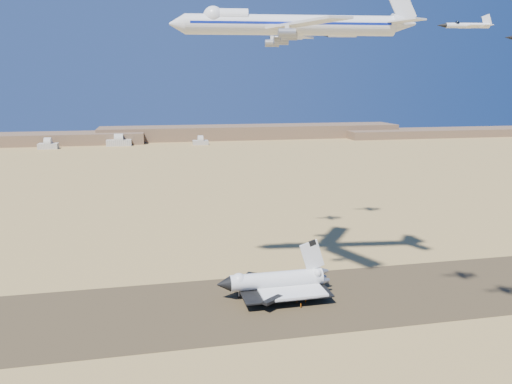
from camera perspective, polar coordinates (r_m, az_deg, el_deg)
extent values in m
plane|color=#AC8B4C|center=(171.91, -3.90, -13.03)|extent=(1200.00, 1200.00, 0.00)
cube|color=#4E3E27|center=(171.89, -3.90, -13.03)|extent=(600.00, 50.00, 0.06)
cube|color=#806147|center=(711.36, -0.43, 6.89)|extent=(420.00, 60.00, 18.00)
cube|color=#806147|center=(789.32, 20.51, 6.39)|extent=(300.00, 60.00, 11.00)
cube|color=beige|center=(639.39, -22.65, 4.87)|extent=(22.00, 14.00, 6.50)
cube|color=beige|center=(644.24, -15.38, 5.46)|extent=(30.00, 15.00, 7.50)
cube|color=beige|center=(636.15, -6.37, 5.64)|extent=(19.00, 12.50, 5.50)
cylinder|color=silver|center=(177.95, 2.28, -9.97)|extent=(32.63, 6.27, 5.69)
cone|color=black|center=(174.34, -3.70, -10.47)|extent=(4.67, 5.49, 5.41)
sphere|color=silver|center=(174.87, -1.97, -10.09)|extent=(5.29, 5.29, 5.29)
cube|color=silver|center=(179.88, 3.54, -10.55)|extent=(22.80, 24.80, 0.92)
cube|color=black|center=(179.52, 2.91, -10.74)|extent=(30.93, 24.94, 0.51)
cube|color=silver|center=(178.89, 6.42, -7.21)|extent=(9.44, 0.88, 11.71)
cylinder|color=gray|center=(176.93, -1.96, -11.68)|extent=(0.37, 0.37, 3.25)
cylinder|color=black|center=(177.36, -1.96, -11.99)|extent=(1.13, 0.48, 1.12)
cylinder|color=gray|center=(176.81, 4.65, -11.73)|extent=(0.37, 0.37, 3.25)
cylinder|color=black|center=(177.24, 4.65, -12.05)|extent=(1.13, 0.48, 1.12)
cylinder|color=gray|center=(185.73, 3.69, -10.51)|extent=(0.37, 0.37, 3.25)
cylinder|color=black|center=(186.14, 3.69, -10.81)|extent=(1.13, 0.48, 1.12)
cylinder|color=white|center=(169.82, 4.02, 18.49)|extent=(68.06, 14.43, 6.38)
cone|color=white|center=(168.12, -9.00, 18.45)|extent=(5.71, 6.93, 6.38)
sphere|color=white|center=(168.09, -4.89, 19.34)|extent=(6.58, 6.58, 6.58)
cube|color=white|center=(154.39, 5.76, 18.67)|extent=(19.16, 31.13, 0.70)
cube|color=white|center=(185.67, 3.85, 17.57)|extent=(24.45, 29.67, 0.70)
cube|color=white|center=(172.96, 16.85, 18.25)|extent=(9.35, 12.24, 0.50)
cube|color=white|center=(185.03, 15.30, 17.89)|extent=(10.96, 12.06, 0.50)
cube|color=white|center=(179.83, 16.18, 20.11)|extent=(11.37, 2.05, 14.25)
cylinder|color=gray|center=(160.26, 3.79, 17.38)|extent=(5.26, 3.17, 2.59)
cylinder|color=gray|center=(151.13, 3.55, 17.71)|extent=(5.26, 3.17, 2.59)
cylinder|color=gray|center=(177.95, 2.87, 16.86)|extent=(5.26, 3.17, 2.59)
cylinder|color=gray|center=(186.57, 1.84, 16.64)|extent=(5.26, 3.17, 2.59)
imported|color=orange|center=(171.21, 5.14, -12.83)|extent=(0.48, 0.66, 1.69)
imported|color=orange|center=(175.26, 5.72, -12.24)|extent=(0.64, 0.90, 1.67)
imported|color=orange|center=(174.82, 4.71, -12.28)|extent=(1.09, 0.80, 1.67)
cylinder|color=white|center=(143.63, 23.03, 17.11)|extent=(11.14, 3.09, 1.29)
cone|color=black|center=(141.01, 20.47, 17.41)|extent=(2.56, 1.58, 1.20)
sphere|color=black|center=(142.56, 21.99, 17.42)|extent=(1.29, 1.29, 1.29)
cube|color=white|center=(143.99, 23.37, 16.99)|extent=(4.40, 7.81, 0.23)
cube|color=white|center=(145.59, 24.74, 16.89)|extent=(2.76, 4.89, 0.18)
cube|color=white|center=(145.81, 24.86, 17.38)|extent=(2.79, 0.69, 3.12)
cone|color=black|center=(133.33, 27.02, 15.46)|extent=(2.45, 1.37, 1.18)
cylinder|color=white|center=(218.05, 3.73, 17.18)|extent=(11.79, 3.09, 1.37)
cone|color=black|center=(217.32, 1.80, 17.22)|extent=(2.70, 1.63, 1.27)
sphere|color=black|center=(217.76, 2.93, 17.33)|extent=(1.37, 1.37, 1.37)
cube|color=white|center=(218.15, 4.00, 17.12)|extent=(4.54, 8.23, 0.24)
cube|color=white|center=(218.69, 5.06, 17.14)|extent=(2.85, 5.15, 0.20)
cube|color=white|center=(218.85, 5.12, 17.50)|extent=(2.96, 0.68, 3.30)
cylinder|color=white|center=(239.91, 9.83, 17.22)|extent=(12.97, 3.83, 1.51)
cone|color=black|center=(238.58, 7.92, 17.31)|extent=(3.00, 1.88, 1.40)
sphere|color=black|center=(239.37, 9.04, 17.38)|extent=(1.51, 1.51, 1.51)
cube|color=white|center=(240.09, 10.09, 17.15)|extent=(5.27, 9.15, 0.27)
cube|color=white|center=(240.98, 11.14, 17.15)|extent=(3.30, 5.72, 0.22)
cube|color=white|center=(241.17, 11.21, 17.50)|extent=(3.25, 0.86, 3.64)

